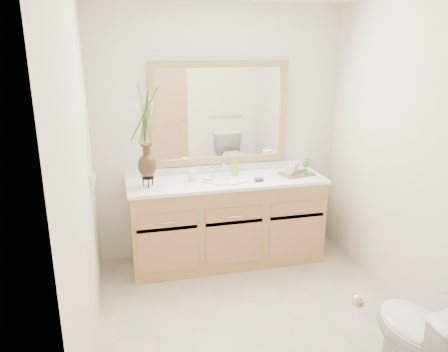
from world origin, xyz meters
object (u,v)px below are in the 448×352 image
object	(u,v)px
soap_bottle	(235,168)
tray	(296,174)
flower_vase	(145,126)
tumbler	(192,176)
toilet	(423,342)

from	to	relation	value
soap_bottle	tray	distance (m)	0.60
flower_vase	tumbler	world-z (taller)	flower_vase
flower_vase	tray	size ratio (longest dim) A/B	2.56
tumbler	soap_bottle	bearing A→B (deg)	11.46
tumbler	tray	distance (m)	1.01
flower_vase	soap_bottle	size ratio (longest dim) A/B	5.60
tray	flower_vase	bearing A→B (deg)	169.10
soap_bottle	tray	size ratio (longest dim) A/B	0.46
toilet	tumbler	xyz separation A→B (m)	(-1.02, 1.97, 0.51)
tumbler	tray	world-z (taller)	tumbler
flower_vase	tray	distance (m)	1.51
tumbler	tray	bearing A→B (deg)	-2.86
tumbler	tray	xyz separation A→B (m)	(1.01, -0.05, -0.04)
soap_bottle	tumbler	bearing A→B (deg)	-165.22
flower_vase	tumbler	bearing A→B (deg)	8.69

